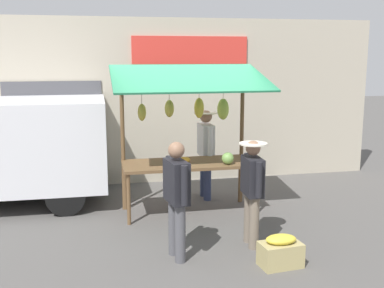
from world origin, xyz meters
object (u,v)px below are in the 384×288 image
(vendor_with_sunhat, at_px, (206,147))
(shopper_in_striped_shirt, at_px, (252,186))
(market_stall, at_px, (190,123))
(produce_crate_near, at_px, (280,252))
(shopper_with_ponytail, at_px, (177,193))

(vendor_with_sunhat, height_order, shopper_in_striped_shirt, vendor_with_sunhat)
(market_stall, height_order, vendor_with_sunhat, market_stall)
(market_stall, xyz_separation_m, produce_crate_near, (-0.70, 2.33, -1.35))
(vendor_with_sunhat, relative_size, shopper_in_striped_shirt, 1.10)
(produce_crate_near, bearing_deg, shopper_in_striped_shirt, -79.02)
(shopper_in_striped_shirt, distance_m, shopper_with_ponytail, 1.13)
(shopper_in_striped_shirt, relative_size, shopper_with_ponytail, 0.96)
(shopper_in_striped_shirt, xyz_separation_m, produce_crate_near, (-0.14, 0.73, -0.68))
(vendor_with_sunhat, height_order, shopper_with_ponytail, vendor_with_sunhat)
(market_stall, xyz_separation_m, shopper_with_ponytail, (0.55, 1.81, -0.64))
(shopper_with_ponytail, relative_size, produce_crate_near, 2.81)
(vendor_with_sunhat, bearing_deg, produce_crate_near, 3.92)
(market_stall, height_order, produce_crate_near, market_stall)
(shopper_with_ponytail, bearing_deg, market_stall, -26.52)
(vendor_with_sunhat, height_order, produce_crate_near, vendor_with_sunhat)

